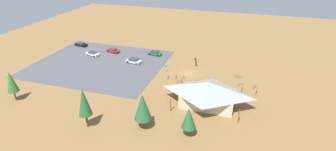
{
  "coord_description": "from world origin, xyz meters",
  "views": [
    {
      "loc": [
        -14.1,
        65.08,
        31.55
      ],
      "look_at": [
        4.55,
        5.49,
        1.2
      ],
      "focal_mm": 28.38,
      "sensor_mm": 36.0,
      "label": 1
    }
  ],
  "objects_px": {
    "bicycle_blue_yard_left": "(168,77)",
    "car_black_second_row": "(81,44)",
    "car_green_front_row": "(155,53)",
    "car_white_aisle_side": "(93,54)",
    "bicycle_teal_back_row": "(182,77)",
    "bicycle_green_by_bin": "(241,84)",
    "bike_pavilion": "(208,92)",
    "lot_sign": "(166,68)",
    "trash_bin": "(195,59)",
    "pine_midwest": "(189,118)",
    "bicycle_black_lone_east": "(256,93)",
    "pine_far_west": "(11,82)",
    "bicycle_silver_edge_south": "(255,87)",
    "bicycle_red_yard_front": "(176,77)",
    "visitor_crossing_yard": "(196,63)",
    "car_red_far_end": "(113,51)",
    "bicycle_white_yard_center": "(198,82)",
    "car_silver_by_curb": "(134,61)",
    "bicycle_orange_trailside": "(238,77)",
    "bicycle_purple_yard_right": "(180,82)",
    "pine_far_east": "(143,107)",
    "pine_east": "(84,102)"
  },
  "relations": [
    {
      "from": "lot_sign",
      "to": "pine_midwest",
      "type": "relative_size",
      "value": 0.37
    },
    {
      "from": "bicycle_teal_back_row",
      "to": "bicycle_green_by_bin",
      "type": "height_order",
      "value": "bicycle_teal_back_row"
    },
    {
      "from": "pine_far_west",
      "to": "bicycle_teal_back_row",
      "type": "distance_m",
      "value": 40.34
    },
    {
      "from": "bike_pavilion",
      "to": "pine_far_east",
      "type": "distance_m",
      "value": 15.82
    },
    {
      "from": "trash_bin",
      "to": "car_silver_by_curb",
      "type": "xyz_separation_m",
      "value": [
        17.2,
        7.6,
        0.33
      ]
    },
    {
      "from": "bike_pavilion",
      "to": "lot_sign",
      "type": "bearing_deg",
      "value": -43.97
    },
    {
      "from": "bike_pavilion",
      "to": "bicycle_teal_back_row",
      "type": "bearing_deg",
      "value": -52.51
    },
    {
      "from": "bicycle_blue_yard_left",
      "to": "car_black_second_row",
      "type": "relative_size",
      "value": 0.35
    },
    {
      "from": "car_black_second_row",
      "to": "bike_pavilion",
      "type": "bearing_deg",
      "value": 152.87
    },
    {
      "from": "visitor_crossing_yard",
      "to": "bicycle_green_by_bin",
      "type": "bearing_deg",
      "value": 147.4
    },
    {
      "from": "bicycle_white_yard_center",
      "to": "car_green_front_row",
      "type": "relative_size",
      "value": 0.38
    },
    {
      "from": "pine_far_west",
      "to": "car_black_second_row",
      "type": "xyz_separation_m",
      "value": [
        7.04,
        -36.15,
        -3.98
      ]
    },
    {
      "from": "bicycle_silver_edge_south",
      "to": "bicycle_red_yard_front",
      "type": "xyz_separation_m",
      "value": [
        20.01,
        0.36,
        0.0
      ]
    },
    {
      "from": "bicycle_purple_yard_right",
      "to": "pine_far_west",
      "type": "bearing_deg",
      "value": 30.06
    },
    {
      "from": "visitor_crossing_yard",
      "to": "bicycle_silver_edge_south",
      "type": "bearing_deg",
      "value": 151.42
    },
    {
      "from": "bicycle_teal_back_row",
      "to": "car_silver_by_curb",
      "type": "distance_m",
      "value": 17.45
    },
    {
      "from": "visitor_crossing_yard",
      "to": "bicycle_blue_yard_left",
      "type": "bearing_deg",
      "value": 62.5
    },
    {
      "from": "pine_midwest",
      "to": "bicycle_white_yard_center",
      "type": "height_order",
      "value": "pine_midwest"
    },
    {
      "from": "lot_sign",
      "to": "bicycle_white_yard_center",
      "type": "bearing_deg",
      "value": 159.55
    },
    {
      "from": "lot_sign",
      "to": "bicycle_blue_yard_left",
      "type": "bearing_deg",
      "value": 117.46
    },
    {
      "from": "pine_east",
      "to": "bicycle_green_by_bin",
      "type": "bearing_deg",
      "value": -135.98
    },
    {
      "from": "trash_bin",
      "to": "bicycle_purple_yard_right",
      "type": "bearing_deg",
      "value": 87.57
    },
    {
      "from": "car_black_second_row",
      "to": "trash_bin",
      "type": "bearing_deg",
      "value": 178.78
    },
    {
      "from": "bicycle_red_yard_front",
      "to": "car_green_front_row",
      "type": "xyz_separation_m",
      "value": [
        11.13,
        -14.04,
        0.39
      ]
    },
    {
      "from": "bike_pavilion",
      "to": "car_black_second_row",
      "type": "bearing_deg",
      "value": -27.13
    },
    {
      "from": "bicycle_black_lone_east",
      "to": "bicycle_red_yard_front",
      "type": "relative_size",
      "value": 1.02
    },
    {
      "from": "pine_far_east",
      "to": "car_black_second_row",
      "type": "distance_m",
      "value": 53.67
    },
    {
      "from": "bicycle_purple_yard_right",
      "to": "bicycle_orange_trailside",
      "type": "xyz_separation_m",
      "value": [
        -13.98,
        -7.46,
        0.04
      ]
    },
    {
      "from": "car_green_front_row",
      "to": "car_white_aisle_side",
      "type": "relative_size",
      "value": 0.97
    },
    {
      "from": "bicycle_green_by_bin",
      "to": "car_silver_by_curb",
      "type": "relative_size",
      "value": 0.3
    },
    {
      "from": "pine_midwest",
      "to": "bicycle_black_lone_east",
      "type": "bearing_deg",
      "value": -120.74
    },
    {
      "from": "bicycle_orange_trailside",
      "to": "bicycle_green_by_bin",
      "type": "distance_m",
      "value": 4.3
    },
    {
      "from": "pine_midwest",
      "to": "bicycle_white_yard_center",
      "type": "relative_size",
      "value": 3.38
    },
    {
      "from": "bike_pavilion",
      "to": "pine_far_west",
      "type": "xyz_separation_m",
      "value": [
        41.94,
        11.06,
        1.46
      ]
    },
    {
      "from": "bicycle_orange_trailside",
      "to": "trash_bin",
      "type": "bearing_deg",
      "value": -32.53
    },
    {
      "from": "bicycle_purple_yard_right",
      "to": "bike_pavilion",
      "type": "bearing_deg",
      "value": 135.9
    },
    {
      "from": "bike_pavilion",
      "to": "bicycle_red_yard_front",
      "type": "relative_size",
      "value": 8.67
    },
    {
      "from": "pine_far_east",
      "to": "bicycle_purple_yard_right",
      "type": "bearing_deg",
      "value": -95.02
    },
    {
      "from": "bicycle_green_by_bin",
      "to": "car_red_far_end",
      "type": "distance_m",
      "value": 43.28
    },
    {
      "from": "trash_bin",
      "to": "pine_midwest",
      "type": "relative_size",
      "value": 0.15
    },
    {
      "from": "trash_bin",
      "to": "bicycle_red_yard_front",
      "type": "height_order",
      "value": "trash_bin"
    },
    {
      "from": "car_white_aisle_side",
      "to": "bicycle_green_by_bin",
      "type": "bearing_deg",
      "value": 171.69
    },
    {
      "from": "bicycle_orange_trailside",
      "to": "lot_sign",
      "type": "bearing_deg",
      "value": 6.76
    },
    {
      "from": "lot_sign",
      "to": "bicycle_green_by_bin",
      "type": "height_order",
      "value": "lot_sign"
    },
    {
      "from": "bicycle_blue_yard_left",
      "to": "car_green_front_row",
      "type": "bearing_deg",
      "value": -58.24
    },
    {
      "from": "bicycle_silver_edge_south",
      "to": "bicycle_green_by_bin",
      "type": "relative_size",
      "value": 1.01
    },
    {
      "from": "car_green_front_row",
      "to": "car_red_far_end",
      "type": "bearing_deg",
      "value": 7.63
    },
    {
      "from": "pine_east",
      "to": "bicycle_orange_trailside",
      "type": "relative_size",
      "value": 4.79
    },
    {
      "from": "bicycle_red_yard_front",
      "to": "visitor_crossing_yard",
      "type": "height_order",
      "value": "visitor_crossing_yard"
    },
    {
      "from": "bike_pavilion",
      "to": "car_silver_by_curb",
      "type": "relative_size",
      "value": 2.92
    }
  ]
}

